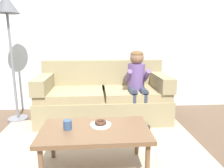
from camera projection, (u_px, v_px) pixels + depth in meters
ground at (95, 143)px, 2.54m from camera, size 10.00×10.00×0.00m
wall_back at (94, 31)px, 3.61m from camera, size 8.00×0.10×2.80m
area_rug at (94, 153)px, 2.30m from camera, size 2.57×2.05×0.01m
couch at (104, 98)px, 3.30m from camera, size 2.02×0.90×0.92m
coffee_table at (95, 133)px, 1.95m from camera, size 1.04×0.58×0.43m
person_child at (137, 80)px, 3.07m from camera, size 0.34×0.58×1.10m
plate at (101, 125)px, 2.02m from camera, size 0.21×0.21×0.01m
donut at (101, 122)px, 2.01m from camera, size 0.14×0.14×0.04m
mug at (68, 125)px, 1.92m from camera, size 0.08×0.08×0.09m
floor_lamp at (8, 17)px, 2.95m from camera, size 0.34×0.34×1.89m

